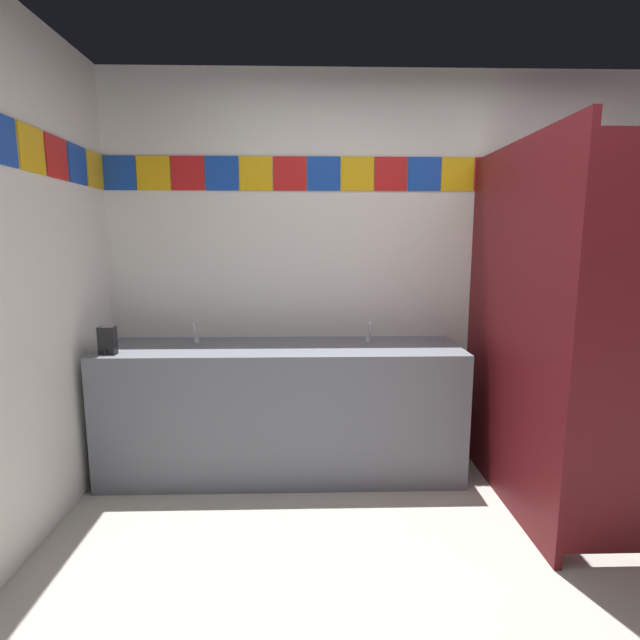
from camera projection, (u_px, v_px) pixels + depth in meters
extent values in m
plane|color=#B2ADA3|center=(480.00, 630.00, 1.86)|extent=(8.70, 8.70, 0.00)
cube|color=white|center=(404.00, 270.00, 3.32)|extent=(3.95, 0.08, 2.56)
cube|color=#1947B7|center=(119.00, 173.00, 3.13)|extent=(0.21, 0.01, 0.21)
cube|color=yellow|center=(153.00, 173.00, 3.13)|extent=(0.21, 0.01, 0.21)
cube|color=red|center=(188.00, 173.00, 3.14)|extent=(0.21, 0.01, 0.21)
cube|color=#1947B7|center=(222.00, 173.00, 3.14)|extent=(0.21, 0.01, 0.21)
cube|color=yellow|center=(256.00, 173.00, 3.15)|extent=(0.21, 0.01, 0.21)
cube|color=red|center=(290.00, 174.00, 3.15)|extent=(0.21, 0.01, 0.21)
cube|color=#1947B7|center=(324.00, 174.00, 3.16)|extent=(0.21, 0.01, 0.21)
cube|color=yellow|center=(357.00, 174.00, 3.17)|extent=(0.21, 0.01, 0.21)
cube|color=red|center=(391.00, 174.00, 3.17)|extent=(0.21, 0.01, 0.21)
cube|color=#1947B7|center=(424.00, 174.00, 3.18)|extent=(0.21, 0.01, 0.21)
cube|color=yellow|center=(458.00, 174.00, 3.18)|extent=(0.21, 0.01, 0.21)
cube|color=red|center=(491.00, 174.00, 3.19)|extent=(0.21, 0.01, 0.21)
cube|color=#1947B7|center=(524.00, 174.00, 3.19)|extent=(0.21, 0.01, 0.21)
cube|color=yellow|center=(557.00, 175.00, 3.20)|extent=(0.21, 0.01, 0.21)
cube|color=red|center=(590.00, 175.00, 3.21)|extent=(0.21, 0.01, 0.21)
cube|color=#1947B7|center=(622.00, 175.00, 3.21)|extent=(0.21, 0.01, 0.21)
cube|color=#1947B7|center=(1.00, 139.00, 2.09)|extent=(0.01, 0.21, 0.21)
cube|color=yellow|center=(32.00, 149.00, 2.32)|extent=(0.01, 0.21, 0.21)
cube|color=red|center=(57.00, 158.00, 2.55)|extent=(0.01, 0.21, 0.21)
cube|color=#1947B7|center=(78.00, 165.00, 2.78)|extent=(0.01, 0.21, 0.21)
cube|color=yellow|center=(95.00, 170.00, 3.01)|extent=(0.01, 0.21, 0.21)
cube|color=slate|center=(283.00, 409.00, 3.10)|extent=(2.22, 0.60, 0.82)
cube|color=slate|center=(284.00, 343.00, 3.32)|extent=(2.22, 0.03, 0.08)
cylinder|color=silver|center=(192.00, 356.00, 3.00)|extent=(0.34, 0.34, 0.10)
cylinder|color=silver|center=(371.00, 355.00, 3.03)|extent=(0.34, 0.34, 0.10)
cylinder|color=silver|center=(197.00, 339.00, 3.13)|extent=(0.04, 0.04, 0.05)
cylinder|color=silver|center=(194.00, 330.00, 3.07)|extent=(0.02, 0.06, 0.09)
cylinder|color=silver|center=(368.00, 338.00, 3.16)|extent=(0.04, 0.04, 0.05)
cylinder|color=silver|center=(370.00, 329.00, 3.09)|extent=(0.02, 0.06, 0.09)
cube|color=black|center=(108.00, 340.00, 2.82)|extent=(0.09, 0.07, 0.16)
cylinder|color=black|center=(105.00, 352.00, 2.79)|extent=(0.02, 0.02, 0.03)
cube|color=maroon|center=(511.00, 328.00, 2.69)|extent=(0.04, 1.32, 2.00)
cylinder|color=silver|center=(581.00, 331.00, 2.04)|extent=(0.02, 0.02, 0.10)
cylinder|color=white|center=(569.00, 449.00, 3.01)|extent=(0.38, 0.38, 0.40)
torus|color=white|center=(572.00, 416.00, 2.98)|extent=(0.39, 0.39, 0.05)
cube|color=white|center=(557.00, 381.00, 3.16)|extent=(0.34, 0.17, 0.34)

